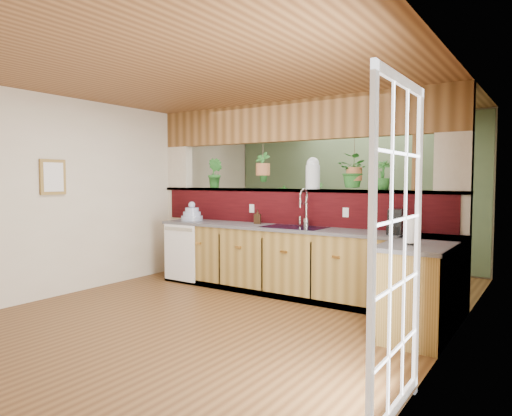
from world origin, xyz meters
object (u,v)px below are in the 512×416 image
Objects in this scene: faucet at (304,206)px; paper_towel at (410,232)px; soap_dispenser at (257,217)px; coffee_maker at (395,223)px; shelving_console at (304,235)px; dish_stack at (192,215)px; glass_jar at (313,173)px.

faucet is 1.88m from paper_towel.
soap_dispenser is 0.71× the size of coffee_maker.
shelving_console is at bearing 117.97° from faucet.
faucet reaches higher than dish_stack.
soap_dispenser is at bearing 6.39° from dish_stack.
paper_towel is at bearing -29.87° from faucet.
paper_towel reaches higher than soap_dispenser.
faucet is at bearing -66.31° from shelving_console.
coffee_maker is 1.07× the size of paper_towel.
soap_dispenser is (1.11, 0.12, 0.01)m from dish_stack.
faucet is 0.49m from glass_jar.
shelving_console is at bearing 100.63° from soap_dispenser.
dish_stack is 1.24× the size of paper_towel.
faucet is 0.74m from soap_dispenser.
coffee_maker is 0.19× the size of shelving_console.
paper_towel is (0.37, -0.76, -0.01)m from coffee_maker.
dish_stack is 1.63× the size of soap_dispenser.
paper_towel is at bearing -21.07° from soap_dispenser.
dish_stack is 3.08m from coffee_maker.
shelving_console is at bearing 120.82° from glass_jar.
dish_stack is 0.22× the size of shelving_console.
soap_dispenser is 0.13× the size of shelving_console.
faucet is at bearing 162.11° from coffee_maker.
soap_dispenser reaches higher than shelving_console.
paper_towel is 0.62× the size of glass_jar.
dish_stack reaches higher than paper_towel.
glass_jar is at bearing 144.45° from paper_towel.
faucet reaches higher than shelving_console.
paper_towel is at bearing -73.86° from coffee_maker.
faucet is at bearing 150.13° from paper_towel.
coffee_maker reaches higher than soap_dispenser.
coffee_maker is at bearing -7.95° from faucet.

